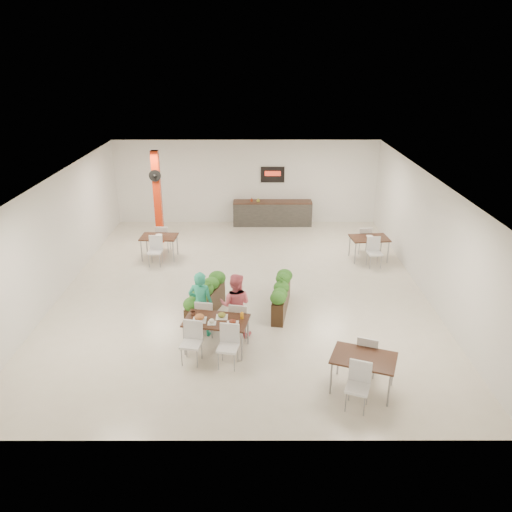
# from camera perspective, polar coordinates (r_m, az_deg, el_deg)

# --- Properties ---
(ground) EXTENTS (12.00, 12.00, 0.00)m
(ground) POSITION_cam_1_polar(r_m,az_deg,el_deg) (14.17, -1.46, -3.70)
(ground) COLOR beige
(ground) RESTS_ON ground
(room_shell) EXTENTS (10.10, 12.10, 3.22)m
(room_shell) POSITION_cam_1_polar(r_m,az_deg,el_deg) (13.41, -1.55, 4.04)
(room_shell) COLOR white
(room_shell) RESTS_ON ground
(red_column) EXTENTS (0.40, 0.41, 3.20)m
(red_column) POSITION_cam_1_polar(r_m,az_deg,el_deg) (17.47, -11.19, 6.70)
(red_column) COLOR #BA280C
(red_column) RESTS_ON ground
(service_counter) EXTENTS (3.00, 0.64, 2.20)m
(service_counter) POSITION_cam_1_polar(r_m,az_deg,el_deg) (19.27, 1.88, 4.99)
(service_counter) COLOR #2A2825
(service_counter) RESTS_ON ground
(main_table) EXTENTS (1.52, 1.81, 0.92)m
(main_table) POSITION_cam_1_polar(r_m,az_deg,el_deg) (11.12, -4.62, -7.79)
(main_table) COLOR black
(main_table) RESTS_ON ground
(diner_man) EXTENTS (0.64, 0.48, 1.60)m
(diner_man) POSITION_cam_1_polar(r_m,az_deg,el_deg) (11.65, -6.32, -5.45)
(diner_man) COLOR #27AA85
(diner_man) RESTS_ON ground
(diner_woman) EXTENTS (0.85, 0.71, 1.55)m
(diner_woman) POSITION_cam_1_polar(r_m,az_deg,el_deg) (11.60, -2.37, -5.60)
(diner_woman) COLOR #F46C7E
(diner_woman) RESTS_ON ground
(planter_left) EXTENTS (0.89, 1.88, 1.02)m
(planter_left) POSITION_cam_1_polar(r_m,az_deg,el_deg) (12.54, -5.78, -4.82)
(planter_left) COLOR black
(planter_left) RESTS_ON ground
(planter_right) EXTENTS (0.64, 1.86, 0.98)m
(planter_right) POSITION_cam_1_polar(r_m,az_deg,el_deg) (12.79, 2.91, -4.26)
(planter_right) COLOR black
(planter_right) RESTS_ON ground
(side_table_a) EXTENTS (1.18, 1.64, 0.92)m
(side_table_a) POSITION_cam_1_polar(r_m,az_deg,el_deg) (16.29, -11.01, 1.82)
(side_table_a) COLOR black
(side_table_a) RESTS_ON ground
(side_table_b) EXTENTS (1.25, 1.65, 0.92)m
(side_table_b) POSITION_cam_1_polar(r_m,az_deg,el_deg) (16.29, 12.81, 1.68)
(side_table_b) COLOR black
(side_table_b) RESTS_ON ground
(side_table_c) EXTENTS (1.42, 1.66, 0.92)m
(side_table_c) POSITION_cam_1_polar(r_m,az_deg,el_deg) (10.08, 12.18, -11.82)
(side_table_c) COLOR black
(side_table_c) RESTS_ON ground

